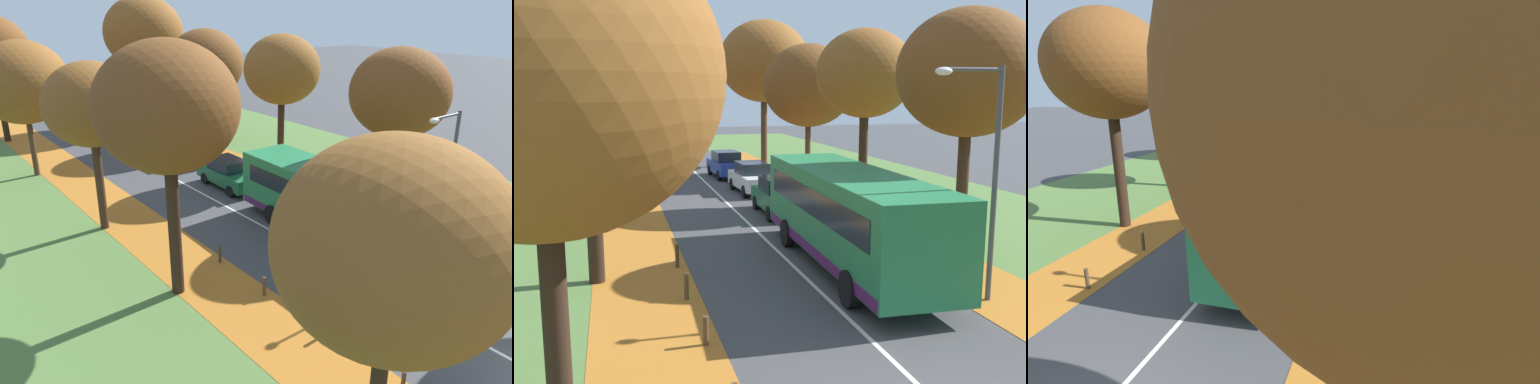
% 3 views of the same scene
% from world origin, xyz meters
% --- Properties ---
extents(grass_verge_left, '(12.00, 90.00, 0.01)m').
position_xyz_m(grass_verge_left, '(-9.20, 20.00, 0.00)').
color(grass_verge_left, '#517538').
rests_on(grass_verge_left, ground).
extents(leaf_litter_left, '(2.80, 60.00, 0.00)m').
position_xyz_m(leaf_litter_left, '(-4.60, 14.00, 0.01)').
color(leaf_litter_left, '#B26B23').
rests_on(leaf_litter_left, grass_verge_left).
extents(grass_verge_right, '(12.00, 90.00, 0.01)m').
position_xyz_m(grass_verge_right, '(9.20, 20.00, 0.00)').
color(grass_verge_right, '#517538').
rests_on(grass_verge_right, ground).
extents(leaf_litter_right, '(2.80, 60.00, 0.00)m').
position_xyz_m(leaf_litter_right, '(4.60, 14.00, 0.01)').
color(leaf_litter_right, '#B26B23').
rests_on(leaf_litter_right, grass_verge_right).
extents(road_centre_line, '(0.12, 80.00, 0.01)m').
position_xyz_m(road_centre_line, '(0.00, 20.00, 0.00)').
color(road_centre_line, silver).
rests_on(road_centre_line, ground).
extents(tree_left_nearest, '(4.63, 4.63, 7.68)m').
position_xyz_m(tree_left_nearest, '(-6.14, 1.20, 5.58)').
color(tree_left_nearest, black).
rests_on(tree_left_nearest, ground).
extents(tree_left_near, '(4.68, 4.68, 8.78)m').
position_xyz_m(tree_left_near, '(-5.87, 10.25, 6.63)').
color(tree_left_near, black).
rests_on(tree_left_near, ground).
extents(tree_left_mid, '(4.01, 4.01, 7.52)m').
position_xyz_m(tree_left_mid, '(-5.87, 17.08, 5.68)').
color(tree_left_mid, '#382619').
rests_on(tree_left_mid, ground).
extents(tree_left_far, '(5.19, 5.19, 7.84)m').
position_xyz_m(tree_left_far, '(-6.19, 26.76, 5.49)').
color(tree_left_far, '#422D1E').
rests_on(tree_left_far, ground).
extents(tree_left_distant, '(4.91, 4.91, 8.95)m').
position_xyz_m(tree_left_distant, '(-5.70, 36.17, 6.70)').
color(tree_left_distant, black).
rests_on(tree_left_distant, ground).
extents(tree_right_near, '(4.51, 4.51, 7.97)m').
position_xyz_m(tree_right_near, '(5.64, 10.06, 5.91)').
color(tree_right_near, '#382619').
rests_on(tree_right_near, ground).
extents(tree_right_mid, '(4.40, 4.40, 8.11)m').
position_xyz_m(tree_right_mid, '(5.78, 18.32, 6.09)').
color(tree_right_mid, black).
rests_on(tree_right_mid, ground).
extents(tree_right_far, '(5.35, 5.35, 8.06)m').
position_xyz_m(tree_right_far, '(5.99, 26.82, 5.64)').
color(tree_right_far, '#422D1E').
rests_on(tree_right_far, ground).
extents(tree_right_distant, '(6.39, 6.39, 10.27)m').
position_xyz_m(tree_right_distant, '(5.42, 35.08, 7.37)').
color(tree_right_distant, '#422D1E').
rests_on(tree_right_distant, ground).
extents(bollard_fourth, '(0.12, 0.12, 0.66)m').
position_xyz_m(bollard_fourth, '(-3.54, 5.21, 0.33)').
color(bollard_fourth, '#4C3823').
rests_on(bollard_fourth, ground).
extents(bollard_fifth, '(0.12, 0.12, 0.73)m').
position_xyz_m(bollard_fifth, '(-3.59, 8.15, 0.37)').
color(bollard_fifth, '#4C3823').
rests_on(bollard_fifth, ground).
extents(bollard_sixth, '(0.12, 0.12, 0.73)m').
position_xyz_m(bollard_sixth, '(-3.50, 11.09, 0.37)').
color(bollard_sixth, '#4C3823').
rests_on(bollard_sixth, ground).
extents(streetlamp_right, '(1.89, 0.28, 6.00)m').
position_xyz_m(streetlamp_right, '(3.67, 6.10, 3.74)').
color(streetlamp_right, '#47474C').
rests_on(streetlamp_right, ground).
extents(bus, '(2.89, 10.47, 2.98)m').
position_xyz_m(bus, '(1.61, 9.73, 1.70)').
color(bus, '#237A47').
rests_on(bus, ground).
extents(car_green_lead, '(1.84, 4.23, 1.62)m').
position_xyz_m(car_green_lead, '(1.75, 18.02, 0.81)').
color(car_green_lead, '#1E6038').
rests_on(car_green_lead, ground).
extents(car_white_following, '(1.92, 4.27, 1.62)m').
position_xyz_m(car_white_following, '(1.86, 23.66, 0.81)').
color(car_white_following, silver).
rests_on(car_white_following, ground).
extents(car_blue_third_in_line, '(1.93, 4.27, 1.62)m').
position_xyz_m(car_blue_third_in_line, '(1.61, 29.69, 0.81)').
color(car_blue_third_in_line, '#233D9E').
rests_on(car_blue_third_in_line, ground).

